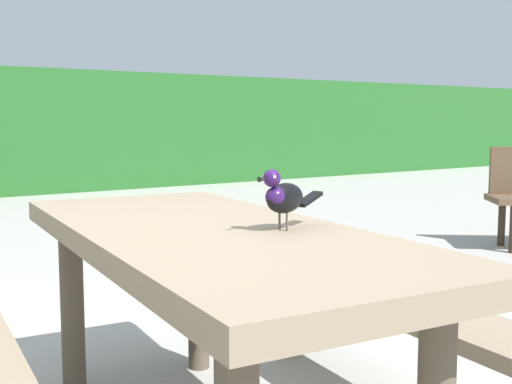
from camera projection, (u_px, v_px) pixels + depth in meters
name	position (u px, v px, depth m)	size (l,w,h in m)	color
picnic_table_foreground	(210.00, 285.00, 2.01)	(1.85, 1.87, 0.74)	#84725B
bird_grackle	(283.00, 196.00, 1.91)	(0.28, 0.11, 0.18)	black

